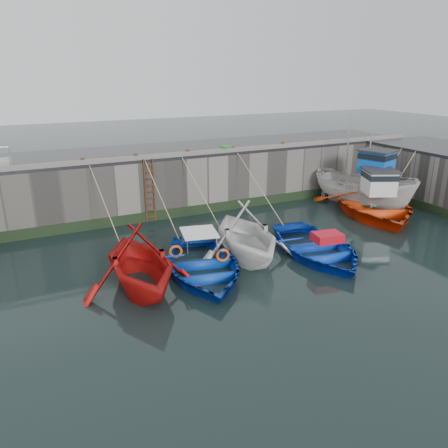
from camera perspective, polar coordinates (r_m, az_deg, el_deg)
name	(u,v)px	position (r m, az deg, el deg)	size (l,w,h in m)	color
ground	(296,299)	(15.05, 9.39, -9.62)	(120.00, 120.00, 0.00)	black
quay_back	(171,178)	(25.08, -6.98, 5.97)	(30.00, 5.00, 3.00)	slate
road_back	(170,150)	(24.77, -7.13, 9.53)	(30.00, 5.00, 0.16)	black
kerb_back	(185,154)	(22.56, -5.17, 9.11)	(30.00, 0.30, 0.20)	slate
algae_back	(188,211)	(23.11, -4.78, 1.68)	(30.00, 0.08, 0.50)	black
ladder	(150,191)	(22.09, -9.68, 4.26)	(0.51, 0.08, 3.20)	#3F1E0F
boat_near_white	(141,288)	(15.82, -10.82, -8.20)	(4.32, 5.00, 2.63)	#B4120F
boat_near_white_rope	(112,243)	(20.05, -14.46, -2.44)	(0.04, 5.16, 3.10)	tan
boat_near_blue	(202,273)	(16.66, -2.85, -6.39)	(4.06, 5.68, 1.18)	#0B39A9
boat_near_blue_rope	(163,234)	(20.68, -7.92, -1.32)	(0.04, 5.00, 3.10)	tan
boat_near_blacktrim	(246,257)	(18.04, 2.83, -4.30)	(4.32, 5.01, 2.64)	white
boat_near_blacktrim_rope	(204,225)	(21.67, -2.65, -0.18)	(0.04, 4.49, 3.10)	tan
boat_near_navy	(316,254)	(18.67, 11.90, -3.88)	(4.05, 5.68, 1.18)	#0C38BF
boat_near_navy_rope	(258,221)	(22.41, 4.41, 0.45)	(0.04, 5.37, 3.10)	tan
boat_far_white	(364,189)	(25.65, 17.85, 4.34)	(4.19, 6.52, 5.36)	silver
boat_far_orange	(372,204)	(24.79, 18.79, 2.55)	(8.07, 9.15, 4.57)	red
fish_crate	(226,149)	(23.69, 0.30, 9.79)	(0.56, 0.44, 0.29)	#18871B
bollard_a	(83,161)	(21.43, -17.97, 7.84)	(0.18, 0.18, 0.28)	#3F1E0F
bollard_b	(136,157)	(21.91, -11.45, 8.62)	(0.18, 0.18, 0.28)	#3F1E0F
bollard_c	(188,152)	(22.72, -4.79, 9.30)	(0.18, 0.18, 0.28)	#3F1E0F
bollard_d	(233,149)	(23.76, 1.15, 9.80)	(0.18, 0.18, 0.28)	#3F1E0F
bollard_e	(283,145)	(25.36, 7.71, 10.23)	(0.18, 0.18, 0.28)	#3F1E0F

